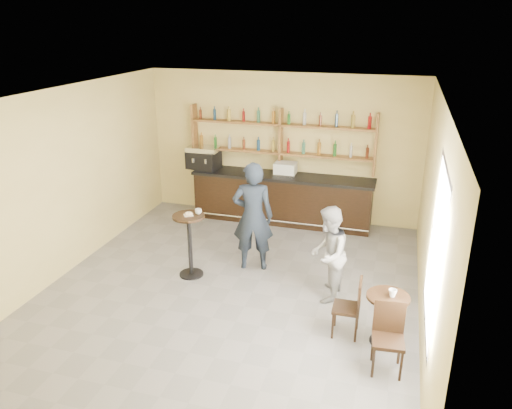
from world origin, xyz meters
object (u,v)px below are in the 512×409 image
(pedestal_table, at_px, (190,246))
(cafe_table, at_px, (386,319))
(espresso_machine, at_px, (204,158))
(chair_west, at_px, (346,307))
(chair_south, at_px, (388,340))
(man_main, at_px, (253,217))
(bar_counter, at_px, (282,198))
(patron_second, at_px, (328,254))
(pastry_case, at_px, (285,169))

(pedestal_table, xyz_separation_m, cafe_table, (3.36, -1.04, -0.19))
(espresso_machine, height_order, chair_west, espresso_machine)
(chair_south, bearing_deg, cafe_table, 89.73)
(espresso_machine, bearing_deg, cafe_table, -33.06)
(man_main, height_order, cafe_table, man_main)
(bar_counter, bearing_deg, chair_south, -61.33)
(chair_south, bearing_deg, patron_second, 118.02)
(pedestal_table, distance_m, cafe_table, 3.52)
(pastry_case, relative_size, chair_south, 0.52)
(bar_counter, height_order, pastry_case, pastry_case)
(espresso_machine, bearing_deg, bar_counter, 9.64)
(cafe_table, height_order, chair_south, chair_south)
(man_main, xyz_separation_m, cafe_table, (2.40, -1.63, -0.62))
(chair_west, relative_size, chair_south, 0.95)
(pedestal_table, bearing_deg, bar_counter, 71.82)
(pedestal_table, relative_size, chair_south, 1.23)
(espresso_machine, distance_m, man_main, 2.94)
(pedestal_table, relative_size, chair_west, 1.30)
(bar_counter, relative_size, chair_south, 4.31)
(bar_counter, relative_size, cafe_table, 5.32)
(espresso_machine, xyz_separation_m, pastry_case, (1.88, 0.00, -0.11))
(pastry_case, distance_m, cafe_table, 4.64)
(chair_west, height_order, patron_second, patron_second)
(espresso_machine, relative_size, pastry_case, 1.48)
(espresso_machine, relative_size, chair_west, 0.80)
(espresso_machine, bearing_deg, chair_south, -36.81)
(bar_counter, height_order, cafe_table, bar_counter)
(espresso_machine, distance_m, pastry_case, 1.89)
(pedestal_table, distance_m, chair_south, 3.78)
(pedestal_table, xyz_separation_m, patron_second, (2.39, -0.09, 0.21))
(bar_counter, relative_size, espresso_machine, 5.65)
(chair_west, bearing_deg, cafe_table, 83.54)
(cafe_table, distance_m, patron_second, 1.42)
(man_main, distance_m, chair_south, 3.36)
(man_main, distance_m, patron_second, 1.60)
(pedestal_table, xyz_separation_m, man_main, (0.96, 0.59, 0.42))
(chair_south, bearing_deg, pastry_case, 113.03)
(pastry_case, xyz_separation_m, chair_west, (1.80, -3.86, -0.78))
(espresso_machine, xyz_separation_m, chair_south, (4.29, -4.51, -0.86))
(bar_counter, height_order, espresso_machine, espresso_machine)
(man_main, xyz_separation_m, patron_second, (1.44, -0.68, -0.21))
(man_main, bearing_deg, chair_west, 127.15)
(bar_counter, height_order, man_main, man_main)
(pastry_case, relative_size, man_main, 0.24)
(bar_counter, distance_m, chair_south, 5.14)
(espresso_machine, bearing_deg, chair_west, -36.67)
(chair_south, bearing_deg, espresso_machine, 128.52)
(espresso_machine, bearing_deg, pedestal_table, -63.31)
(man_main, bearing_deg, bar_counter, -101.89)
(man_main, relative_size, chair_south, 2.15)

